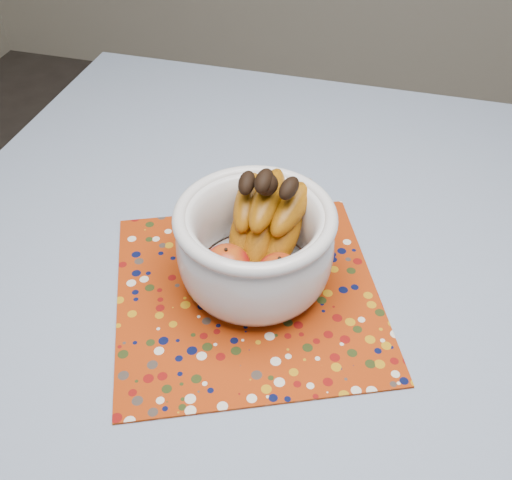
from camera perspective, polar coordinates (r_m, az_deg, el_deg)
table at (r=0.96m, az=4.87°, el=-8.53°), size 1.20×1.20×0.75m
tablecloth at (r=0.90m, az=5.17°, el=-5.27°), size 1.32×1.32×0.01m
placemat at (r=0.89m, az=-0.81°, el=-5.09°), size 0.50×0.50×0.00m
fruit_bowl at (r=0.85m, az=0.28°, el=0.22°), size 0.23×0.23×0.19m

